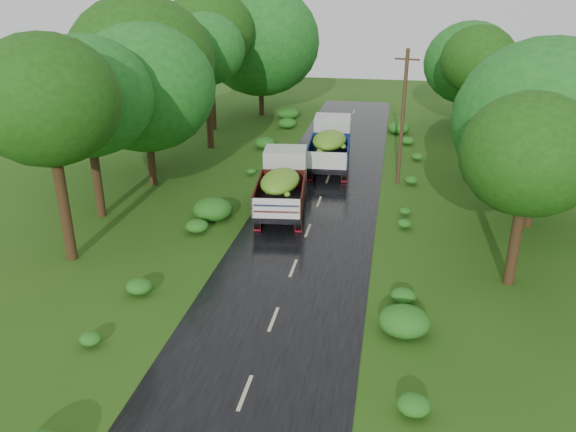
# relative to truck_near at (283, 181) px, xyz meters

# --- Properties ---
(ground) EXTENTS (120.00, 120.00, 0.00)m
(ground) POSITION_rel_truck_near_xyz_m (1.77, -14.54, -1.58)
(ground) COLOR #1D450E
(ground) RESTS_ON ground
(road) EXTENTS (6.50, 80.00, 0.02)m
(road) POSITION_rel_truck_near_xyz_m (1.77, -9.54, -1.57)
(road) COLOR black
(road) RESTS_ON ground
(road_lines) EXTENTS (0.12, 69.60, 0.00)m
(road_lines) POSITION_rel_truck_near_xyz_m (1.77, -8.54, -1.56)
(road_lines) COLOR #BFB78C
(road_lines) RESTS_ON road
(truck_near) EXTENTS (3.11, 6.88, 2.79)m
(truck_near) POSITION_rel_truck_near_xyz_m (0.00, 0.00, 0.00)
(truck_near) COLOR black
(truck_near) RESTS_ON ground
(truck_far) EXTENTS (2.86, 7.09, 2.92)m
(truck_far) POSITION_rel_truck_near_xyz_m (1.58, 8.02, 0.07)
(truck_far) COLOR black
(truck_far) RESTS_ON ground
(utility_pole) EXTENTS (1.36, 0.44, 7.90)m
(utility_pole) POSITION_rel_truck_near_xyz_m (6.02, 5.49, 2.48)
(utility_pole) COLOR #382616
(utility_pole) RESTS_ON ground
(trees_left) EXTENTS (7.67, 34.08, 9.45)m
(trees_left) POSITION_rel_truck_near_xyz_m (-8.28, 8.70, 4.99)
(trees_left) COLOR black
(trees_left) RESTS_ON ground
(trees_right) EXTENTS (5.59, 31.22, 7.69)m
(trees_right) POSITION_rel_truck_near_xyz_m (11.48, 7.92, 3.69)
(trees_right) COLOR black
(trees_right) RESTS_ON ground
(shrubs) EXTENTS (11.90, 44.00, 0.70)m
(shrubs) POSITION_rel_truck_near_xyz_m (1.77, -0.54, -1.23)
(shrubs) COLOR #245B15
(shrubs) RESTS_ON ground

